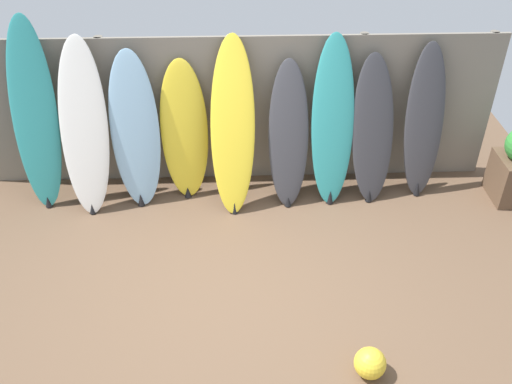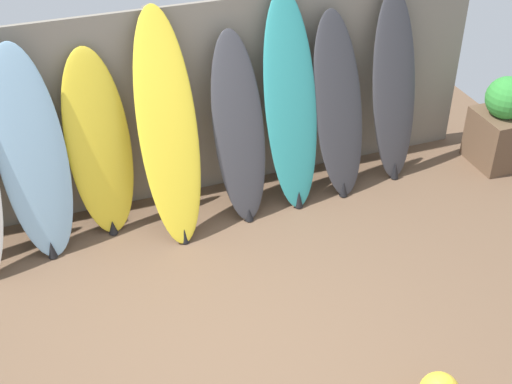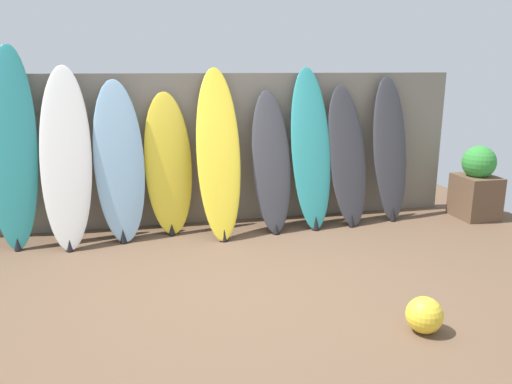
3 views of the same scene
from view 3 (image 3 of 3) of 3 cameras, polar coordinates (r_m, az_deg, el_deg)
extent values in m
plane|color=brown|center=(4.43, -0.85, -10.90)|extent=(7.68, 7.68, 0.00)
cube|color=gray|center=(6.06, -4.80, 4.86)|extent=(6.08, 0.04, 1.80)
cylinder|color=#6C655B|center=(6.08, -18.46, 4.20)|extent=(0.10, 0.10, 1.80)
cylinder|color=#6C655B|center=(6.10, -4.86, 4.91)|extent=(0.10, 0.10, 1.80)
cylinder|color=#6C655B|center=(6.46, 7.96, 5.34)|extent=(0.10, 0.10, 1.80)
cylinder|color=#6C655B|center=(7.09, 18.97, 5.49)|extent=(0.10, 0.10, 1.80)
ellipsoid|color=teal|center=(5.81, -26.11, 4.63)|extent=(0.51, 0.58, 2.12)
cone|color=black|center=(5.80, -25.58, -5.38)|extent=(0.08, 0.08, 0.13)
ellipsoid|color=white|center=(5.63, -20.91, 3.78)|extent=(0.53, 0.69, 1.90)
cone|color=black|center=(5.57, -20.51, -5.71)|extent=(0.08, 0.08, 0.12)
ellipsoid|color=#8CB7D6|center=(5.65, -15.38, 3.45)|extent=(0.59, 0.57, 1.75)
cone|color=black|center=(5.63, -14.93, -4.87)|extent=(0.08, 0.08, 0.15)
ellipsoid|color=yellow|center=(5.77, -9.99, 3.24)|extent=(0.57, 0.47, 1.61)
cone|color=black|center=(5.78, -9.59, -4.23)|extent=(0.08, 0.08, 0.13)
ellipsoid|color=yellow|center=(5.63, -4.33, 4.54)|extent=(0.52, 0.81, 1.88)
cone|color=black|center=(5.52, -3.64, -4.92)|extent=(0.08, 0.08, 0.13)
ellipsoid|color=#38383D|center=(5.80, 1.74, 3.54)|extent=(0.46, 0.62, 1.61)
cone|color=black|center=(5.74, 2.33, -4.21)|extent=(0.08, 0.08, 0.11)
ellipsoid|color=teal|center=(5.95, 6.27, 5.03)|extent=(0.49, 0.62, 1.88)
cone|color=black|center=(5.91, 6.87, -3.51)|extent=(0.08, 0.08, 0.16)
ellipsoid|color=#38383D|center=(6.13, 10.36, 4.13)|extent=(0.54, 0.59, 1.66)
cone|color=black|center=(6.10, 10.89, -3.21)|extent=(0.08, 0.08, 0.14)
ellipsoid|color=#38383D|center=(6.44, 15.04, 4.82)|extent=(0.44, 0.47, 1.77)
cone|color=black|center=(6.44, 15.42, -2.45)|extent=(0.08, 0.08, 0.16)
cube|color=brown|center=(6.91, 23.77, -0.50)|extent=(0.45, 0.52, 0.54)
sphere|color=green|center=(6.82, 24.14, 3.13)|extent=(0.41, 0.41, 0.41)
sphere|color=yellow|center=(3.90, 18.68, -13.17)|extent=(0.27, 0.27, 0.27)
camera|label=1|loc=(2.30, 112.54, 66.49)|focal=40.00mm
camera|label=2|loc=(2.01, -105.46, 79.81)|focal=50.00mm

